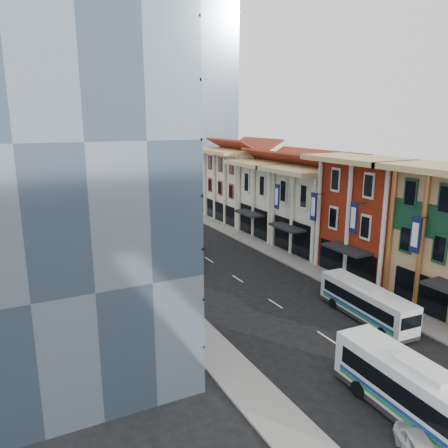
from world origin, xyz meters
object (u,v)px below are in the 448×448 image
office_tower (53,134)px  bus_left_far (181,238)px  bus_right (366,302)px  bus_left_near (422,396)px

office_tower → bus_left_far: bearing=42.8°
office_tower → bus_right: (21.89, -9.91, -13.47)m
bus_left_far → bus_right: bearing=-50.4°
office_tower → bus_left_far: 24.24m
office_tower → bus_right: bearing=-24.4°
office_tower → bus_left_near: bearing=-54.3°
office_tower → bus_left_near: size_ratio=2.69×
bus_left_near → office_tower: bearing=127.8°
bus_left_near → bus_right: 12.97m
bus_left_near → bus_right: (6.89, 10.99, -0.26)m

